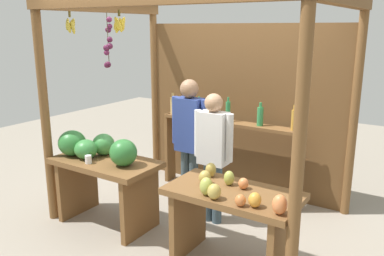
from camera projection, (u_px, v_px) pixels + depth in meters
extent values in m
plane|color=gray|center=(201.00, 215.00, 4.79)|extent=(12.00, 12.00, 0.00)
cylinder|color=brown|center=(45.00, 115.00, 4.43)|extent=(0.10, 0.10, 2.48)
cylinder|color=brown|center=(298.00, 160.00, 2.93)|extent=(0.10, 0.10, 2.48)
cylinder|color=brown|center=(155.00, 91.00, 6.05)|extent=(0.10, 0.10, 2.48)
cylinder|color=brown|center=(354.00, 113.00, 4.54)|extent=(0.10, 0.10, 2.48)
cube|color=brown|center=(103.00, 7.00, 4.95)|extent=(0.12, 2.08, 0.12)
cube|color=brown|center=(241.00, 109.00, 5.34)|extent=(2.86, 0.04, 2.23)
cylinder|color=brown|center=(70.00, 14.00, 4.01)|extent=(0.02, 0.02, 0.06)
ellipsoid|color=gold|center=(73.00, 28.00, 4.02)|extent=(0.04, 0.06, 0.13)
ellipsoid|color=gold|center=(73.00, 25.00, 4.06)|extent=(0.07, 0.04, 0.13)
ellipsoid|color=gold|center=(70.00, 26.00, 4.07)|extent=(0.07, 0.07, 0.14)
ellipsoid|color=gold|center=(68.00, 24.00, 4.03)|extent=(0.07, 0.08, 0.14)
ellipsoid|color=gold|center=(69.00, 27.00, 4.00)|extent=(0.06, 0.05, 0.14)
cylinder|color=brown|center=(119.00, 13.00, 3.69)|extent=(0.02, 0.02, 0.06)
ellipsoid|color=gold|center=(121.00, 24.00, 3.71)|extent=(0.04, 0.07, 0.12)
ellipsoid|color=gold|center=(123.00, 25.00, 3.73)|extent=(0.06, 0.06, 0.13)
ellipsoid|color=gold|center=(123.00, 23.00, 3.75)|extent=(0.08, 0.04, 0.12)
ellipsoid|color=gold|center=(119.00, 26.00, 3.76)|extent=(0.07, 0.07, 0.13)
ellipsoid|color=gold|center=(116.00, 24.00, 3.74)|extent=(0.04, 0.08, 0.12)
ellipsoid|color=gold|center=(117.00, 27.00, 3.72)|extent=(0.06, 0.06, 0.13)
ellipsoid|color=gold|center=(117.00, 23.00, 3.68)|extent=(0.07, 0.04, 0.12)
ellipsoid|color=gold|center=(120.00, 26.00, 3.68)|extent=(0.06, 0.06, 0.13)
cylinder|color=#4C422D|center=(108.00, 39.00, 4.20)|extent=(0.01, 0.01, 0.55)
sphere|color=#601E42|center=(109.00, 19.00, 4.17)|extent=(0.06, 0.06, 0.06)
sphere|color=#511938|center=(110.00, 26.00, 4.19)|extent=(0.06, 0.06, 0.06)
sphere|color=#511938|center=(108.00, 30.00, 4.21)|extent=(0.06, 0.06, 0.06)
sphere|color=#511938|center=(110.00, 40.00, 4.21)|extent=(0.06, 0.06, 0.06)
sphere|color=#511938|center=(110.00, 46.00, 4.22)|extent=(0.06, 0.06, 0.06)
sphere|color=#511938|center=(106.00, 48.00, 4.21)|extent=(0.07, 0.07, 0.07)
sphere|color=#601E42|center=(107.00, 53.00, 4.22)|extent=(0.06, 0.06, 0.06)
sphere|color=#47142D|center=(108.00, 65.00, 4.24)|extent=(0.07, 0.07, 0.07)
sphere|color=#601E42|center=(107.00, 65.00, 4.25)|extent=(0.06, 0.06, 0.06)
cube|color=brown|center=(106.00, 163.00, 4.42)|extent=(1.20, 0.64, 0.06)
cube|color=brown|center=(78.00, 186.00, 4.77)|extent=(0.06, 0.58, 0.70)
cube|color=brown|center=(140.00, 204.00, 4.26)|extent=(0.06, 0.58, 0.70)
ellipsoid|color=#2D7533|center=(123.00, 153.00, 4.20)|extent=(0.37, 0.37, 0.29)
ellipsoid|color=#429347|center=(104.00, 144.00, 4.57)|extent=(0.29, 0.29, 0.25)
ellipsoid|color=#38843D|center=(86.00, 149.00, 4.44)|extent=(0.26, 0.26, 0.22)
ellipsoid|color=#2D7533|center=(72.00, 143.00, 4.55)|extent=(0.43, 0.43, 0.29)
cylinder|color=white|center=(88.00, 159.00, 4.30)|extent=(0.07, 0.07, 0.09)
cube|color=brown|center=(233.00, 194.00, 3.60)|extent=(1.20, 0.64, 0.06)
cube|color=brown|center=(188.00, 219.00, 3.94)|extent=(0.06, 0.58, 0.70)
cube|color=brown|center=(282.00, 247.00, 3.44)|extent=(0.06, 0.58, 0.70)
ellipsoid|color=#B79E47|center=(205.00, 177.00, 3.73)|extent=(0.13, 0.13, 0.13)
ellipsoid|color=#E07F47|center=(280.00, 205.00, 3.12)|extent=(0.16, 0.16, 0.16)
ellipsoid|color=gold|center=(255.00, 200.00, 3.25)|extent=(0.14, 0.14, 0.13)
ellipsoid|color=#A8B24C|center=(229.00, 178.00, 3.70)|extent=(0.13, 0.13, 0.14)
ellipsoid|color=#B79E47|center=(211.00, 170.00, 3.91)|extent=(0.14, 0.14, 0.14)
ellipsoid|color=#B79E47|center=(214.00, 192.00, 3.40)|extent=(0.15, 0.15, 0.14)
ellipsoid|color=#CC7038|center=(240.00, 200.00, 3.27)|extent=(0.13, 0.13, 0.10)
ellipsoid|color=#E07F47|center=(243.00, 183.00, 3.62)|extent=(0.13, 0.13, 0.11)
ellipsoid|color=#A8B24C|center=(206.00, 186.00, 3.48)|extent=(0.14, 0.14, 0.16)
cube|color=brown|center=(170.00, 147.00, 5.79)|extent=(0.05, 0.20, 1.00)
cube|color=brown|center=(296.00, 171.00, 4.81)|extent=(0.05, 0.20, 1.00)
cube|color=brown|center=(228.00, 123.00, 5.18)|extent=(1.86, 0.22, 0.04)
cylinder|color=#D8B266|center=(173.00, 105.00, 5.60)|extent=(0.07, 0.07, 0.24)
cylinder|color=#D8B266|center=(173.00, 95.00, 5.57)|extent=(0.03, 0.03, 0.06)
cylinder|color=#338C4C|center=(199.00, 109.00, 5.38)|extent=(0.06, 0.06, 0.22)
cylinder|color=#338C4C|center=(199.00, 99.00, 5.35)|extent=(0.03, 0.03, 0.06)
cylinder|color=#338C4C|center=(228.00, 112.00, 5.15)|extent=(0.06, 0.06, 0.25)
cylinder|color=#338C4C|center=(228.00, 99.00, 5.11)|extent=(0.03, 0.03, 0.06)
cylinder|color=#338C4C|center=(260.00, 117.00, 4.92)|extent=(0.08, 0.08, 0.23)
cylinder|color=#338C4C|center=(261.00, 105.00, 4.88)|extent=(0.03, 0.03, 0.06)
cylinder|color=gold|center=(294.00, 120.00, 4.69)|extent=(0.06, 0.06, 0.24)
cylinder|color=gold|center=(295.00, 108.00, 4.66)|extent=(0.03, 0.03, 0.06)
cylinder|color=#3F5056|center=(185.00, 179.00, 4.90)|extent=(0.11, 0.11, 0.75)
cylinder|color=#3F5056|center=(194.00, 181.00, 4.84)|extent=(0.11, 0.11, 0.75)
cube|color=#2D428C|center=(189.00, 125.00, 4.70)|extent=(0.32, 0.19, 0.63)
cylinder|color=#2D428C|center=(175.00, 120.00, 4.80)|extent=(0.08, 0.08, 0.57)
cylinder|color=#2D428C|center=(204.00, 124.00, 4.59)|extent=(0.08, 0.08, 0.57)
sphere|color=#997051|center=(189.00, 89.00, 4.60)|extent=(0.22, 0.22, 0.22)
cylinder|color=#3D5360|center=(208.00, 192.00, 4.59)|extent=(0.11, 0.11, 0.70)
cylinder|color=#3D5360|center=(217.00, 194.00, 4.53)|extent=(0.11, 0.11, 0.70)
cube|color=white|center=(213.00, 138.00, 4.40)|extent=(0.32, 0.19, 0.59)
cylinder|color=white|center=(198.00, 133.00, 4.50)|extent=(0.08, 0.08, 0.53)
cylinder|color=white|center=(229.00, 138.00, 4.29)|extent=(0.08, 0.08, 0.53)
sphere|color=tan|center=(214.00, 103.00, 4.30)|extent=(0.20, 0.20, 0.20)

